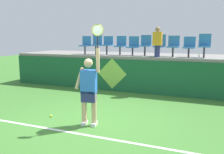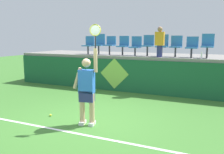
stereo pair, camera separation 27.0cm
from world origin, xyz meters
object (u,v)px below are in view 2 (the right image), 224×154
(tennis_ball, at_px, (50,115))
(stadium_chair_8, at_px, (192,46))
(stadium_chair_9, at_px, (208,44))
(stadium_chair_0, at_px, (89,44))
(tennis_player, at_px, (87,88))
(stadium_chair_2, at_px, (110,44))
(stadium_chair_1, at_px, (99,43))
(stadium_chair_4, at_px, (136,45))
(water_bottle, at_px, (202,55))
(stadium_chair_7, at_px, (176,45))
(stadium_chair_3, at_px, (123,45))
(spectator_0, at_px, (160,41))
(stadium_chair_6, at_px, (162,44))
(stadium_chair_5, at_px, (148,44))

(tennis_ball, height_order, stadium_chair_8, stadium_chair_8)
(tennis_ball, height_order, stadium_chair_9, stadium_chair_9)
(stadium_chair_0, relative_size, stadium_chair_9, 0.91)
(tennis_player, height_order, stadium_chair_2, tennis_player)
(stadium_chair_0, xyz_separation_m, stadium_chair_1, (0.55, 0.01, 0.05))
(stadium_chair_4, xyz_separation_m, stadium_chair_8, (2.26, -0.00, 0.00))
(water_bottle, xyz_separation_m, stadium_chair_7, (-1.00, 0.46, 0.34))
(stadium_chair_1, bearing_deg, stadium_chair_4, -0.11)
(stadium_chair_1, height_order, stadium_chair_9, stadium_chair_1)
(stadium_chair_3, xyz_separation_m, spectator_0, (1.68, -0.44, 0.15))
(stadium_chair_1, distance_m, stadium_chair_8, 3.98)
(tennis_ball, distance_m, spectator_0, 4.97)
(stadium_chair_0, distance_m, stadium_chair_7, 3.93)
(stadium_chair_0, distance_m, stadium_chair_4, 2.27)
(tennis_ball, xyz_separation_m, stadium_chair_6, (2.06, 4.50, 1.89))
(stadium_chair_5, distance_m, stadium_chair_6, 0.59)
(stadium_chair_0, bearing_deg, tennis_ball, -73.56)
(stadium_chair_4, bearing_deg, water_bottle, -9.80)
(stadium_chair_5, relative_size, stadium_chair_6, 0.98)
(water_bottle, relative_size, stadium_chair_5, 0.29)
(stadium_chair_0, relative_size, stadium_chair_5, 0.95)
(tennis_player, height_order, spectator_0, spectator_0)
(stadium_chair_0, distance_m, stadium_chair_6, 3.39)
(water_bottle, relative_size, stadium_chair_4, 0.30)
(stadium_chair_1, relative_size, stadium_chair_3, 1.11)
(tennis_ball, relative_size, stadium_chair_1, 0.07)
(stadium_chair_6, bearing_deg, stadium_chair_2, -179.74)
(stadium_chair_2, xyz_separation_m, stadium_chair_5, (1.71, 0.01, 0.01))
(stadium_chair_0, xyz_separation_m, stadium_chair_9, (5.08, 0.00, 0.05))
(stadium_chair_5, bearing_deg, stadium_chair_0, -179.99)
(stadium_chair_4, relative_size, stadium_chair_8, 1.02)
(stadium_chair_2, relative_size, stadium_chair_6, 0.93)
(stadium_chair_0, xyz_separation_m, spectator_0, (3.39, -0.44, 0.16))
(stadium_chair_4, xyz_separation_m, stadium_chair_5, (0.53, -0.00, 0.05))
(tennis_player, distance_m, stadium_chair_6, 4.80)
(stadium_chair_9, bearing_deg, stadium_chair_5, -179.91)
(tennis_player, bearing_deg, stadium_chair_9, 61.97)
(tennis_player, height_order, stadium_chair_3, tennis_player)
(stadium_chair_5, distance_m, stadium_chair_7, 1.13)
(water_bottle, xyz_separation_m, spectator_0, (-1.55, 0.02, 0.48))
(stadium_chair_8, bearing_deg, stadium_chair_2, -179.92)
(stadium_chair_9, bearing_deg, stadium_chair_6, 179.97)
(stadium_chair_3, distance_m, stadium_chair_9, 3.38)
(stadium_chair_5, distance_m, stadium_chair_8, 1.73)
(stadium_chair_8, bearing_deg, stadium_chair_6, 179.70)
(stadium_chair_6, bearing_deg, stadium_chair_7, -0.48)
(stadium_chair_7, bearing_deg, spectator_0, -141.03)
(stadium_chair_1, height_order, stadium_chair_7, stadium_chair_1)
(tennis_ball, relative_size, spectator_0, 0.06)
(stadium_chair_3, distance_m, stadium_chair_7, 2.23)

